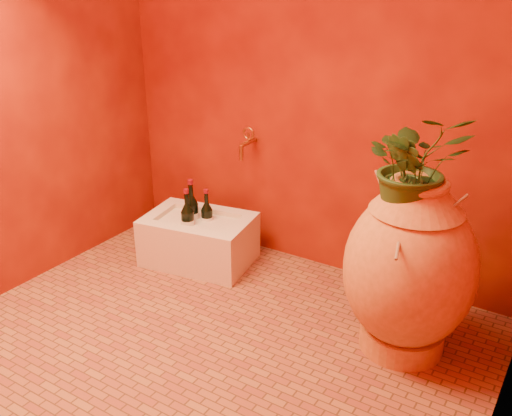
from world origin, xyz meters
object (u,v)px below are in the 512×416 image
Objects in this scene: amphora at (409,268)px; wall_tap at (247,141)px; wine_bottle_a at (207,219)px; wine_bottle_b at (188,222)px; wine_bottle_c at (192,215)px; stone_basin at (199,240)px.

wall_tap is at bearing 158.92° from amphora.
wine_bottle_a is at bearing -123.18° from wall_tap.
wine_bottle_a is at bearing 170.27° from amphora.
wine_bottle_c is (-0.04, 0.09, 0.01)m from wine_bottle_b.
wine_bottle_b is (-0.05, -0.12, 0.01)m from wine_bottle_a.
stone_basin is 2.34× the size of wine_bottle_a.
wall_tap is at bearing 59.46° from wine_bottle_b.
wall_tap reaches higher than wine_bottle_b.
wine_bottle_c reaches higher than wine_bottle_a.
stone_basin is at bearing -20.45° from wine_bottle_c.
wine_bottle_a is at bearing 66.59° from stone_basin.
wine_bottle_b is at bearing -120.54° from wall_tap.
stone_basin is 1.98× the size of wine_bottle_c.
wine_bottle_c is (-0.07, 0.02, 0.15)m from stone_basin.
wine_bottle_c is at bearing 112.54° from wine_bottle_b.
amphora reaches higher than wall_tap.
amphora reaches higher than wine_bottle_c.
amphora reaches higher than wine_bottle_b.
amphora is 1.34m from wine_bottle_a.
wall_tap is (0.24, 0.26, 0.43)m from wine_bottle_c.
wine_bottle_c is at bearing -160.60° from wine_bottle_a.
amphora is 1.38m from wine_bottle_b.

